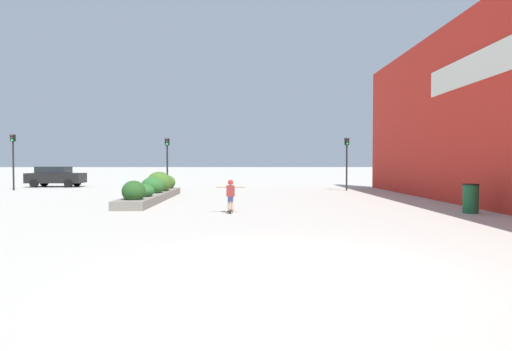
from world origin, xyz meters
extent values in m
plane|color=#ADA89E|center=(0.00, 0.00, 0.00)|extent=(300.00, 300.00, 0.00)
cube|color=red|center=(8.43, 9.29, 4.12)|extent=(0.60, 32.18, 8.25)
cube|color=slate|center=(-5.68, 14.26, 0.18)|extent=(1.29, 9.64, 0.36)
ellipsoid|color=#234C1E|center=(-5.64, 10.52, 0.68)|extent=(0.94, 0.96, 0.88)
ellipsoid|color=#286028|center=(-5.65, 12.17, 0.59)|extent=(0.97, 1.01, 0.63)
ellipsoid|color=#286028|center=(-5.71, 14.53, 0.69)|extent=(1.13, 1.16, 0.88)
ellipsoid|color=#3D6623|center=(-5.68, 16.02, 0.79)|extent=(1.29, 1.40, 1.15)
ellipsoid|color=#3D6623|center=(-5.77, 18.41, 0.68)|extent=(1.09, 1.27, 0.87)
cube|color=black|center=(-1.67, 8.77, 0.09)|extent=(0.22, 0.66, 0.01)
cylinder|color=beige|center=(-1.72, 9.00, 0.03)|extent=(0.05, 0.07, 0.06)
cylinder|color=beige|center=(-1.58, 8.99, 0.03)|extent=(0.05, 0.07, 0.06)
cylinder|color=beige|center=(-1.76, 8.55, 0.03)|extent=(0.05, 0.07, 0.06)
cylinder|color=beige|center=(-1.62, 8.54, 0.03)|extent=(0.05, 0.07, 0.06)
cylinder|color=tan|center=(-1.73, 8.78, 0.35)|extent=(0.10, 0.10, 0.51)
cylinder|color=tan|center=(-1.61, 8.77, 0.35)|extent=(0.10, 0.10, 0.51)
cube|color=navy|center=(-1.67, 8.77, 0.52)|extent=(0.20, 0.17, 0.18)
cube|color=maroon|center=(-1.67, 8.77, 0.81)|extent=(0.30, 0.17, 0.40)
cylinder|color=tan|center=(-2.01, 8.80, 0.96)|extent=(0.38, 0.10, 0.07)
cylinder|color=tan|center=(-1.34, 8.74, 0.96)|extent=(0.38, 0.10, 0.07)
sphere|color=tan|center=(-1.67, 8.77, 1.09)|extent=(0.17, 0.17, 0.17)
sphere|color=red|center=(-1.67, 8.77, 1.12)|extent=(0.19, 0.19, 0.19)
cylinder|color=#1E5B33|center=(7.11, 8.55, 0.51)|extent=(0.55, 0.55, 1.03)
cylinder|color=black|center=(7.11, 8.55, 1.05)|extent=(0.57, 0.57, 0.05)
cube|color=black|center=(-15.35, 26.34, 0.67)|extent=(4.01, 1.74, 0.73)
cube|color=black|center=(-15.51, 26.34, 1.27)|extent=(2.20, 1.53, 0.48)
cylinder|color=black|center=(-14.11, 27.16, 0.30)|extent=(0.60, 0.22, 0.60)
cylinder|color=black|center=(-14.11, 25.51, 0.30)|extent=(0.60, 0.22, 0.60)
cylinder|color=black|center=(-16.59, 27.16, 0.30)|extent=(0.60, 0.22, 0.60)
cylinder|color=black|center=(-16.59, 25.51, 0.30)|extent=(0.60, 0.22, 0.60)
cube|color=black|center=(16.39, 26.10, 0.63)|extent=(3.90, 1.82, 0.65)
cube|color=black|center=(16.55, 26.10, 1.22)|extent=(2.15, 1.60, 0.52)
cylinder|color=black|center=(15.18, 25.24, 0.30)|extent=(0.61, 0.22, 0.61)
cylinder|color=black|center=(15.18, 26.97, 0.30)|extent=(0.61, 0.22, 0.61)
cylinder|color=black|center=(17.60, 25.24, 0.30)|extent=(0.61, 0.22, 0.61)
cylinder|color=black|center=(17.60, 26.97, 0.30)|extent=(0.61, 0.22, 0.61)
cylinder|color=black|center=(-6.23, 21.62, 1.47)|extent=(0.11, 0.11, 2.94)
cube|color=black|center=(-6.23, 21.62, 3.16)|extent=(0.28, 0.20, 0.45)
sphere|color=#2D2823|center=(-6.23, 21.50, 3.31)|extent=(0.15, 0.15, 0.15)
sphere|color=#2D2823|center=(-6.23, 21.50, 3.16)|extent=(0.15, 0.15, 0.15)
sphere|color=green|center=(-6.23, 21.50, 3.01)|extent=(0.15, 0.15, 0.15)
cylinder|color=black|center=(5.42, 21.69, 1.49)|extent=(0.11, 0.11, 2.97)
cube|color=black|center=(5.42, 21.69, 3.20)|extent=(0.28, 0.20, 0.45)
sphere|color=#2D2823|center=(5.42, 21.57, 3.35)|extent=(0.15, 0.15, 0.15)
sphere|color=#2D2823|center=(5.42, 21.57, 3.20)|extent=(0.15, 0.15, 0.15)
sphere|color=green|center=(5.42, 21.57, 3.05)|extent=(0.15, 0.15, 0.15)
cylinder|color=black|center=(-16.39, 22.22, 1.60)|extent=(0.11, 0.11, 3.21)
cube|color=black|center=(-16.39, 22.22, 3.43)|extent=(0.28, 0.20, 0.45)
sphere|color=#2D2823|center=(-16.39, 22.10, 3.58)|extent=(0.15, 0.15, 0.15)
sphere|color=#2D2823|center=(-16.39, 22.10, 3.43)|extent=(0.15, 0.15, 0.15)
sphere|color=green|center=(-16.39, 22.10, 3.28)|extent=(0.15, 0.15, 0.15)
camera|label=1|loc=(-1.05, -7.90, 1.88)|focal=32.00mm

